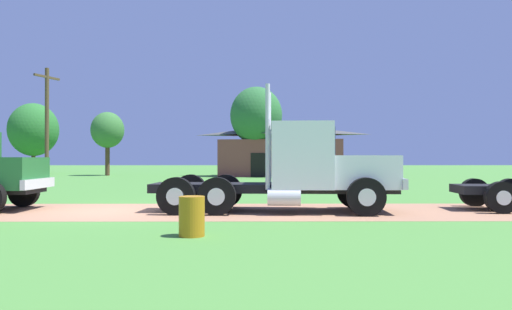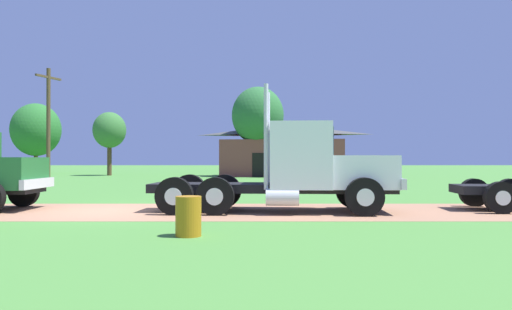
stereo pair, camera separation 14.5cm
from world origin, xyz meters
TOP-DOWN VIEW (x-y plane):
  - ground_plane at (0.00, 0.00)m, footprint 200.00×200.00m
  - dirt_track at (0.00, 0.00)m, footprint 120.00×5.09m
  - truck_foreground_white at (6.23, -0.10)m, footprint 8.08×3.08m
  - steel_barrel at (3.21, -4.98)m, footprint 0.57×0.57m
  - shed_building at (7.33, 30.25)m, footprint 12.64×7.23m
  - utility_pole_near at (-9.12, 16.24)m, footprint 0.90×2.11m
  - tree_left at (-20.03, 38.12)m, footprint 5.38×5.38m
  - tree_mid at (-9.88, 32.00)m, footprint 3.24×3.24m
  - tree_right at (4.87, 29.07)m, footprint 4.85×4.85m

SIDE VIEW (x-z plane):
  - ground_plane at x=0.00m, z-range 0.00..0.00m
  - dirt_track at x=0.00m, z-range 0.00..0.01m
  - steel_barrel at x=3.21m, z-range 0.00..0.89m
  - truck_foreground_white at x=6.23m, z-range -0.65..3.36m
  - shed_building at x=7.33m, z-range -0.09..4.86m
  - utility_pole_near at x=-9.12m, z-range 0.25..7.97m
  - tree_mid at x=-9.88m, z-range 1.33..7.64m
  - tree_left at x=-20.03m, z-range 0.97..8.85m
  - tree_right at x=4.87m, z-range 1.51..9.90m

